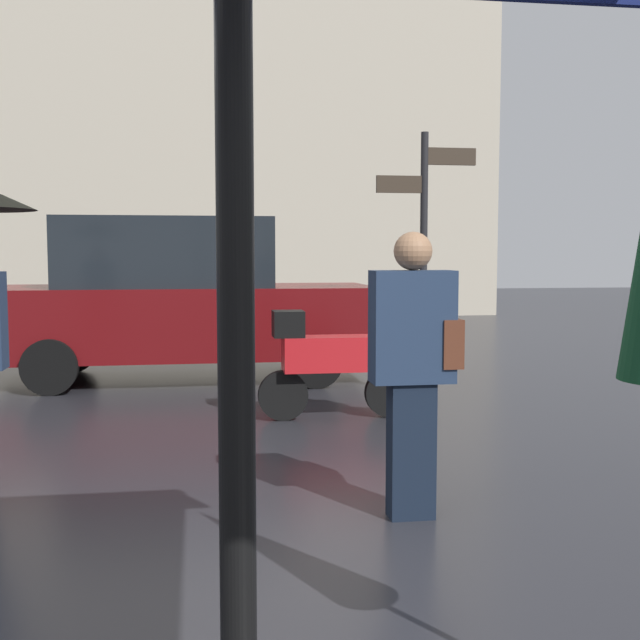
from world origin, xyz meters
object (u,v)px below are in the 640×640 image
(pedestrian_with_bag, at_px, (414,357))
(street_signpost, at_px, (424,237))
(parked_car_right, at_px, (180,300))
(parked_scooter, at_px, (332,359))

(pedestrian_with_bag, height_order, street_signpost, street_signpost)
(parked_car_right, xyz_separation_m, street_signpost, (2.61, -1.46, 0.74))
(pedestrian_with_bag, relative_size, street_signpost, 0.59)
(parked_scooter, bearing_deg, pedestrian_with_bag, -85.06)
(parked_scooter, distance_m, street_signpost, 1.98)
(parked_scooter, height_order, parked_car_right, parked_car_right)
(pedestrian_with_bag, height_order, parked_scooter, pedestrian_with_bag)
(parked_scooter, bearing_deg, parked_car_right, 124.07)
(pedestrian_with_bag, xyz_separation_m, street_signpost, (1.18, 3.88, 0.77))
(parked_scooter, xyz_separation_m, street_signpost, (1.18, 1.08, 1.15))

